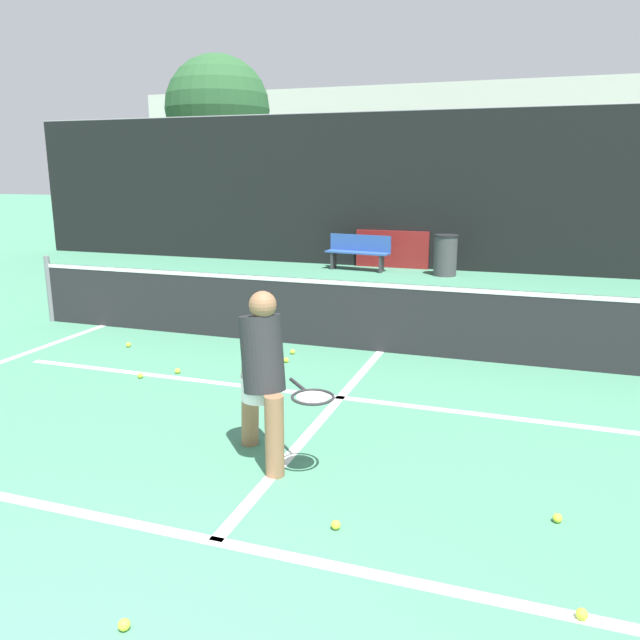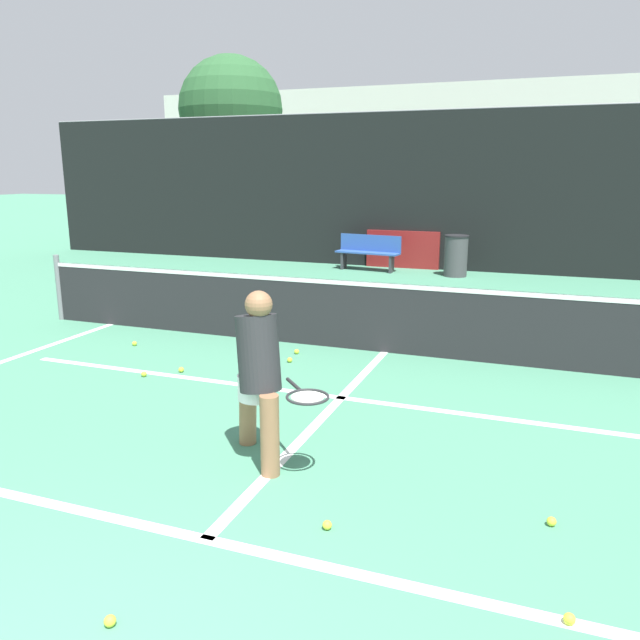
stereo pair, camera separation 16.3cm
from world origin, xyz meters
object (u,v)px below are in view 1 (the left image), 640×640
trash_bin (445,255)px  player_practicing (263,372)px  parked_car (409,234)px  courtside_bench (358,251)px

trash_bin → player_practicing: bearing=-90.7°
player_practicing → parked_car: size_ratio=0.34×
player_practicing → trash_bin: size_ratio=1.56×
courtside_bench → parked_car: bearing=83.4°
player_practicing → trash_bin: (0.12, 10.15, -0.32)m
courtside_bench → parked_car: 2.87m
player_practicing → courtside_bench: bearing=148.1°
courtside_bench → trash_bin: 2.15m
trash_bin → parked_car: (-1.44, 2.92, 0.18)m
courtside_bench → player_practicing: bearing=-71.2°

